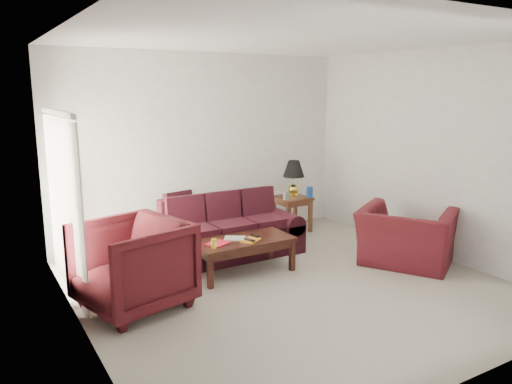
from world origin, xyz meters
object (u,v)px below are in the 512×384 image
(armchair_left, at_px, (132,265))
(armchair_right, at_px, (406,237))
(coffee_table, at_px, (243,256))
(sofa, at_px, (229,228))
(floor_lamp, at_px, (72,212))
(end_table, at_px, (292,214))

(armchair_left, relative_size, armchair_right, 0.90)
(armchair_right, height_order, coffee_table, armchair_right)
(coffee_table, bearing_deg, armchair_right, -40.24)
(armchair_right, bearing_deg, armchair_left, 51.12)
(sofa, bearing_deg, coffee_table, -96.03)
(sofa, distance_m, floor_lamp, 2.20)
(armchair_left, bearing_deg, floor_lamp, 174.18)
(coffee_table, bearing_deg, armchair_left, 174.63)
(armchair_left, height_order, coffee_table, armchair_left)
(armchair_right, bearing_deg, sofa, 21.30)
(end_table, bearing_deg, coffee_table, -142.28)
(floor_lamp, distance_m, armchair_left, 1.88)
(sofa, distance_m, armchair_left, 2.02)
(floor_lamp, bearing_deg, sofa, -22.35)
(sofa, relative_size, armchair_left, 1.95)
(armchair_left, xyz_separation_m, coffee_table, (1.60, 0.35, -0.27))
(sofa, relative_size, coffee_table, 1.61)
(sofa, xyz_separation_m, armchair_right, (1.99, -1.56, -0.04))
(end_table, height_order, coffee_table, end_table)
(armchair_right, bearing_deg, coffee_table, 36.76)
(floor_lamp, relative_size, armchair_left, 1.36)
(floor_lamp, xyz_separation_m, armchair_right, (4.00, -2.39, -0.35))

